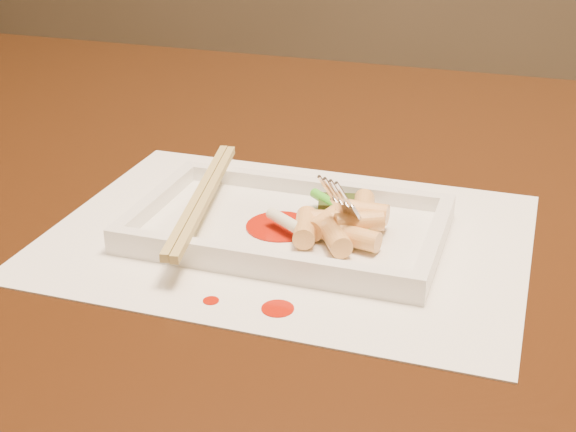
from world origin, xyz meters
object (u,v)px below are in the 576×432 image
(table, at_px, (265,256))
(fork, at_px, (377,147))
(placemat, at_px, (288,236))
(plate_base, at_px, (288,231))
(chopstick_a, at_px, (199,196))

(table, xyz_separation_m, fork, (0.14, -0.12, 0.18))
(placemat, distance_m, plate_base, 0.00)
(plate_base, bearing_deg, chopstick_a, 180.00)
(plate_base, bearing_deg, placemat, 0.00)
(table, xyz_separation_m, placemat, (0.07, -0.14, 0.10))
(chopstick_a, bearing_deg, table, 85.51)
(chopstick_a, relative_size, fork, 1.66)
(placemat, distance_m, fork, 0.11)
(chopstick_a, bearing_deg, placemat, 0.00)
(placemat, bearing_deg, table, 117.32)
(chopstick_a, distance_m, fork, 0.16)
(chopstick_a, bearing_deg, fork, 6.75)
(placemat, height_order, chopstick_a, chopstick_a)
(chopstick_a, xyz_separation_m, fork, (0.15, 0.02, 0.06))
(placemat, bearing_deg, chopstick_a, 180.00)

